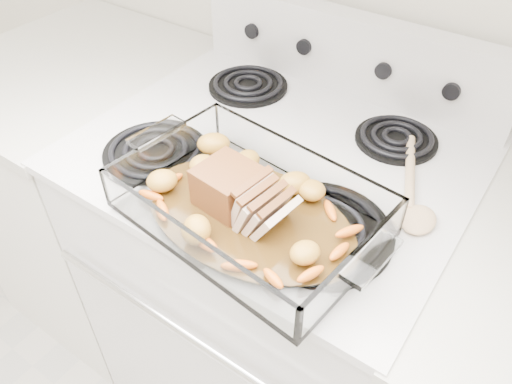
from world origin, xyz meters
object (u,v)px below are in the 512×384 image
Objects in this scene: counter_left at (103,192)px; pork_roast at (237,194)px; baking_dish at (249,210)px; electric_range at (273,284)px.

counter_left is 5.28× the size of pork_roast.
counter_left is 0.92m from baking_dish.
electric_range is 1.20× the size of counter_left.
electric_range is at bearing 116.76° from baking_dish.
pork_roast reaches higher than counter_left.
electric_range is 0.67m from counter_left.
counter_left is 2.19× the size of baking_dish.
baking_dish is (0.74, -0.21, 0.50)m from counter_left.
electric_range reaches higher than pork_roast.
electric_range is 6.33× the size of pork_roast.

